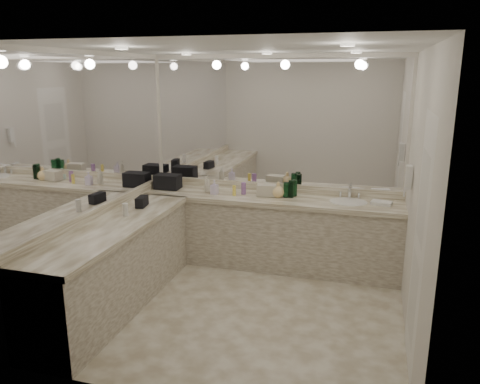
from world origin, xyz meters
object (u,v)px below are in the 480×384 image
(soap_bottle_a, at_px, (207,184))
(sink, at_px, (348,203))
(wall_phone, at_px, (409,177))
(cream_cosmetic_case, at_px, (266,191))
(hand_towel, at_px, (381,203))
(soap_bottle_b, at_px, (214,187))
(soap_bottle_c, at_px, (278,190))
(black_toiletry_bag, at_px, (168,182))

(soap_bottle_a, bearing_deg, sink, 0.07)
(wall_phone, bearing_deg, cream_cosmetic_case, 162.27)
(wall_phone, bearing_deg, hand_towel, 114.94)
(soap_bottle_b, bearing_deg, cream_cosmetic_case, 8.55)
(cream_cosmetic_case, distance_m, soap_bottle_c, 0.16)
(soap_bottle_a, relative_size, soap_bottle_b, 1.17)
(black_toiletry_bag, bearing_deg, soap_bottle_c, -0.49)
(black_toiletry_bag, height_order, soap_bottle_b, black_toiletry_bag)
(soap_bottle_b, bearing_deg, sink, 3.01)
(soap_bottle_b, height_order, soap_bottle_c, soap_bottle_c)
(sink, height_order, soap_bottle_a, soap_bottle_a)
(soap_bottle_a, bearing_deg, soap_bottle_c, -0.36)
(cream_cosmetic_case, height_order, hand_towel, cream_cosmetic_case)
(cream_cosmetic_case, height_order, soap_bottle_b, soap_bottle_b)
(wall_phone, relative_size, hand_towel, 1.06)
(black_toiletry_bag, distance_m, soap_bottle_a, 0.55)
(cream_cosmetic_case, relative_size, soap_bottle_c, 1.21)
(hand_towel, relative_size, soap_bottle_a, 1.08)
(cream_cosmetic_case, relative_size, soap_bottle_a, 1.11)
(wall_phone, xyz_separation_m, soap_bottle_c, (-1.45, 0.49, -0.35))
(cream_cosmetic_case, distance_m, hand_towel, 1.37)
(sink, relative_size, hand_towel, 1.93)
(hand_towel, height_order, soap_bottle_b, soap_bottle_b)
(cream_cosmetic_case, bearing_deg, hand_towel, -9.60)
(cream_cosmetic_case, bearing_deg, soap_bottle_b, 179.49)
(soap_bottle_a, bearing_deg, cream_cosmetic_case, 0.98)
(black_toiletry_bag, bearing_deg, hand_towel, -0.14)
(cream_cosmetic_case, bearing_deg, sink, -9.69)
(sink, relative_size, wall_phone, 1.83)
(black_toiletry_bag, distance_m, hand_towel, 2.69)
(sink, xyz_separation_m, wall_phone, (0.61, -0.50, 0.46))
(soap_bottle_c, bearing_deg, soap_bottle_a, 179.64)
(sink, distance_m, black_toiletry_bag, 2.32)
(wall_phone, bearing_deg, soap_bottle_a, 168.13)
(soap_bottle_b, distance_m, soap_bottle_c, 0.80)
(soap_bottle_c, bearing_deg, black_toiletry_bag, 179.51)
(soap_bottle_c, bearing_deg, wall_phone, -18.78)
(black_toiletry_bag, xyz_separation_m, soap_bottle_c, (1.47, -0.01, 0.00))
(sink, height_order, black_toiletry_bag, black_toiletry_bag)
(hand_towel, xyz_separation_m, soap_bottle_b, (-2.01, -0.08, 0.07))
(black_toiletry_bag, xyz_separation_m, soap_bottle_b, (0.67, -0.09, -0.00))
(soap_bottle_a, xyz_separation_m, soap_bottle_b, (0.12, -0.08, -0.02))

